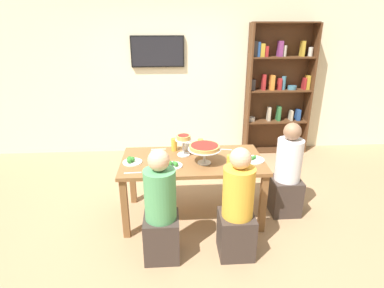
{
  "coord_description": "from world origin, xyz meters",
  "views": [
    {
      "loc": [
        -0.22,
        -3.24,
        2.19
      ],
      "look_at": [
        0.0,
        0.1,
        0.89
      ],
      "focal_mm": 29.27,
      "sensor_mm": 36.0,
      "label": 1
    }
  ],
  "objects": [
    {
      "name": "diner_near_right",
      "position": [
        0.38,
        -0.7,
        0.49
      ],
      "size": [
        0.34,
        0.34,
        1.15
      ],
      "rotation": [
        0.0,
        0.0,
        1.57
      ],
      "color": "#382D28",
      "rests_on": "ground_plane"
    },
    {
      "name": "cutlery_fork_near",
      "position": [
        -0.4,
        0.33,
        0.74
      ],
      "size": [
        0.18,
        0.02,
        0.0
      ],
      "primitive_type": "cube",
      "rotation": [
        0.0,
        0.0,
        3.17
      ],
      "color": "silver",
      "rests_on": "dining_table"
    },
    {
      "name": "cutlery_fork_far",
      "position": [
        -0.64,
        -0.3,
        0.74
      ],
      "size": [
        0.18,
        0.03,
        0.0
      ],
      "primitive_type": "cube",
      "rotation": [
        0.0,
        0.0,
        0.05
      ],
      "color": "silver",
      "rests_on": "dining_table"
    },
    {
      "name": "bookshelf",
      "position": [
        1.61,
        2.02,
        1.15
      ],
      "size": [
        1.1,
        0.3,
        2.21
      ],
      "color": "#4C2D19",
      "rests_on": "ground_plane"
    },
    {
      "name": "salad_plate_far_diner",
      "position": [
        -0.68,
        -0.05,
        0.76
      ],
      "size": [
        0.21,
        0.21,
        0.07
      ],
      "color": "white",
      "rests_on": "dining_table"
    },
    {
      "name": "salad_plate_spare",
      "position": [
        -0.23,
        -0.18,
        0.76
      ],
      "size": [
        0.22,
        0.22,
        0.07
      ],
      "color": "white",
      "rests_on": "dining_table"
    },
    {
      "name": "salad_plate_near_diner",
      "position": [
        0.69,
        -0.07,
        0.75
      ],
      "size": [
        0.24,
        0.24,
        0.06
      ],
      "color": "white",
      "rests_on": "dining_table"
    },
    {
      "name": "diner_near_left",
      "position": [
        -0.35,
        -0.69,
        0.49
      ],
      "size": [
        0.34,
        0.34,
        1.15
      ],
      "rotation": [
        0.0,
        0.0,
        1.57
      ],
      "color": "#382D28",
      "rests_on": "ground_plane"
    },
    {
      "name": "cutlery_knife_near",
      "position": [
        0.42,
        0.27,
        0.74
      ],
      "size": [
        0.18,
        0.06,
        0.0
      ],
      "primitive_type": "cube",
      "rotation": [
        0.0,
        0.0,
        2.91
      ],
      "color": "silver",
      "rests_on": "dining_table"
    },
    {
      "name": "rear_partition",
      "position": [
        0.0,
        2.2,
        1.4
      ],
      "size": [
        8.0,
        0.12,
        2.8
      ],
      "primitive_type": "cube",
      "color": "beige",
      "rests_on": "ground_plane"
    },
    {
      "name": "diner_head_east",
      "position": [
        1.13,
        0.0,
        0.49
      ],
      "size": [
        0.34,
        0.34,
        1.15
      ],
      "rotation": [
        0.0,
        0.0,
        3.14
      ],
      "color": "#382D28",
      "rests_on": "ground_plane"
    },
    {
      "name": "water_glass_clear_near",
      "position": [
        -0.44,
        0.03,
        0.79
      ],
      "size": [
        0.06,
        0.06,
        0.1
      ],
      "primitive_type": "cylinder",
      "color": "white",
      "rests_on": "dining_table"
    },
    {
      "name": "cutlery_knife_far",
      "position": [
        0.55,
        -0.33,
        0.74
      ],
      "size": [
        0.18,
        0.04,
        0.0
      ],
      "primitive_type": "cube",
      "rotation": [
        0.0,
        0.0,
        -0.12
      ],
      "color": "silver",
      "rests_on": "dining_table"
    },
    {
      "name": "dining_table",
      "position": [
        0.0,
        0.0,
        0.64
      ],
      "size": [
        1.61,
        0.84,
        0.74
      ],
      "color": "brown",
      "rests_on": "ground_plane"
    },
    {
      "name": "beer_glass_amber_short",
      "position": [
        0.37,
        -0.29,
        0.82
      ],
      "size": [
        0.07,
        0.07,
        0.16
      ],
      "primitive_type": "cylinder",
      "color": "gold",
      "rests_on": "dining_table"
    },
    {
      "name": "water_glass_clear_spare",
      "position": [
        -0.38,
        -0.04,
        0.79
      ],
      "size": [
        0.06,
        0.06,
        0.1
      ],
      "primitive_type": "cylinder",
      "color": "white",
      "rests_on": "dining_table"
    },
    {
      "name": "ground_plane",
      "position": [
        0.0,
        0.0,
        0.0
      ],
      "size": [
        12.0,
        12.0,
        0.0
      ],
      "primitive_type": "plane",
      "color": "#9E7A56"
    },
    {
      "name": "beer_glass_amber_spare",
      "position": [
        -0.2,
        0.28,
        0.82
      ],
      "size": [
        0.07,
        0.07,
        0.15
      ],
      "primitive_type": "cylinder",
      "color": "gold",
      "rests_on": "dining_table"
    },
    {
      "name": "water_glass_clear_far",
      "position": [
        -0.04,
        0.28,
        0.79
      ],
      "size": [
        0.07,
        0.07,
        0.09
      ],
      "primitive_type": "cylinder",
      "color": "white",
      "rests_on": "dining_table"
    },
    {
      "name": "television",
      "position": [
        -0.43,
        2.11,
        1.75
      ],
      "size": [
        0.87,
        0.05,
        0.5
      ],
      "color": "black"
    },
    {
      "name": "beer_glass_amber_tall",
      "position": [
        0.11,
        0.23,
        0.82
      ],
      "size": [
        0.06,
        0.06,
        0.16
      ],
      "primitive_type": "cylinder",
      "color": "gold",
      "rests_on": "dining_table"
    },
    {
      "name": "deep_dish_pizza_stand",
      "position": [
        0.12,
        -0.11,
        0.92
      ],
      "size": [
        0.36,
        0.36,
        0.21
      ],
      "color": "silver",
      "rests_on": "dining_table"
    },
    {
      "name": "personal_pizza_stand",
      "position": [
        -0.1,
        0.14,
        0.92
      ],
      "size": [
        0.19,
        0.19,
        0.25
      ],
      "color": "silver",
      "rests_on": "dining_table"
    }
  ]
}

